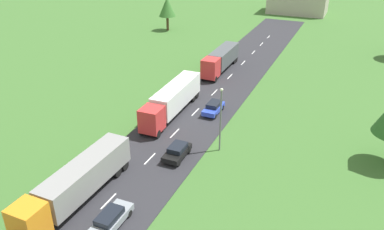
% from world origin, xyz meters
% --- Properties ---
extents(road, '(10.00, 140.00, 0.06)m').
position_xyz_m(road, '(0.00, 24.50, 0.03)').
color(road, '#2B2B30').
rests_on(road, ground).
extents(lane_marking_centre, '(0.16, 117.82, 0.01)m').
position_xyz_m(lane_marking_centre, '(0.00, 18.97, 0.07)').
color(lane_marking_centre, white).
rests_on(lane_marking_centre, road).
extents(truck_lead, '(2.68, 13.63, 3.58)m').
position_xyz_m(truck_lead, '(-2.49, 14.62, 2.09)').
color(truck_lead, orange).
rests_on(truck_lead, road).
extents(truck_second, '(2.82, 14.03, 3.65)m').
position_xyz_m(truck_second, '(-2.57, 34.14, 2.16)').
color(truck_second, red).
rests_on(truck_second, road).
extents(truck_third, '(2.54, 12.39, 3.53)m').
position_xyz_m(truck_third, '(-2.43, 52.40, 2.09)').
color(truck_third, red).
rests_on(truck_third, road).
extents(car_second, '(1.82, 4.52, 1.47)m').
position_xyz_m(car_second, '(2.11, 13.01, 0.83)').
color(car_second, '#8C939E').
rests_on(car_second, road).
extents(car_third, '(1.92, 4.03, 1.42)m').
position_xyz_m(car_third, '(2.58, 24.80, 0.81)').
color(car_third, black).
rests_on(car_third, road).
extents(car_fourth, '(1.82, 4.21, 1.48)m').
position_xyz_m(car_fourth, '(2.30, 36.59, 0.83)').
color(car_fourth, blue).
rests_on(car_fourth, road).
extents(lamppost_second, '(0.36, 0.36, 7.53)m').
position_xyz_m(lamppost_second, '(6.24, 28.13, 4.24)').
color(lamppost_second, slate).
rests_on(lamppost_second, ground).
extents(tree_oak, '(3.87, 3.87, 7.50)m').
position_xyz_m(tree_oak, '(-23.23, 73.46, 5.30)').
color(tree_oak, '#513823').
rests_on(tree_oak, ground).
extents(distant_building, '(15.43, 9.74, 6.57)m').
position_xyz_m(distant_building, '(1.17, 104.87, 3.29)').
color(distant_building, '#B2A899').
rests_on(distant_building, ground).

